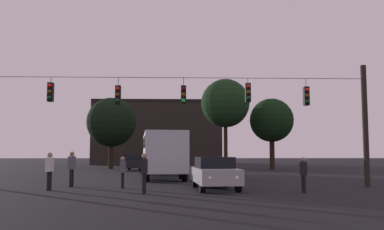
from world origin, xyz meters
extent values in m
plane|color=black|center=(0.00, 24.50, 0.00)|extent=(168.00, 168.00, 0.00)
cylinder|color=black|center=(9.43, 14.47, 3.10)|extent=(0.28, 0.28, 6.20)
cylinder|color=black|center=(0.00, 14.47, 5.50)|extent=(18.85, 0.02, 0.02)
cylinder|color=black|center=(-6.48, 14.47, 5.34)|extent=(0.03, 0.03, 0.28)
cube|color=black|center=(-6.48, 14.47, 4.73)|extent=(0.26, 0.32, 0.95)
sphere|color=red|center=(-6.48, 14.29, 5.03)|extent=(0.20, 0.20, 0.20)
sphere|color=#5B3D0C|center=(-6.48, 14.29, 4.73)|extent=(0.20, 0.20, 0.20)
sphere|color=#0C4219|center=(-6.48, 14.29, 4.43)|extent=(0.20, 0.20, 0.20)
cylinder|color=black|center=(-3.12, 14.47, 5.28)|extent=(0.03, 0.03, 0.41)
cube|color=black|center=(-3.12, 14.47, 4.60)|extent=(0.26, 0.32, 0.95)
sphere|color=red|center=(-3.12, 14.29, 4.90)|extent=(0.20, 0.20, 0.20)
sphere|color=#5B3D0C|center=(-3.12, 14.29, 4.60)|extent=(0.20, 0.20, 0.20)
sphere|color=#0C4219|center=(-3.12, 14.29, 4.30)|extent=(0.20, 0.20, 0.20)
cylinder|color=black|center=(0.17, 14.47, 5.29)|extent=(0.03, 0.03, 0.40)
cube|color=black|center=(0.17, 14.47, 4.61)|extent=(0.26, 0.32, 0.95)
sphere|color=#510A0A|center=(0.17, 14.29, 4.91)|extent=(0.20, 0.20, 0.20)
sphere|color=#5B3D0C|center=(0.17, 14.29, 4.61)|extent=(0.20, 0.20, 0.20)
sphere|color=#1EE04C|center=(0.17, 14.29, 4.31)|extent=(0.20, 0.20, 0.20)
cylinder|color=black|center=(3.44, 14.47, 5.36)|extent=(0.03, 0.03, 0.26)
cube|color=black|center=(3.44, 14.47, 4.75)|extent=(0.26, 0.32, 0.95)
sphere|color=red|center=(3.44, 14.29, 5.05)|extent=(0.20, 0.20, 0.20)
sphere|color=#5B3D0C|center=(3.44, 14.29, 4.75)|extent=(0.20, 0.20, 0.20)
sphere|color=#0C4219|center=(3.44, 14.29, 4.45)|extent=(0.20, 0.20, 0.20)
cylinder|color=black|center=(6.43, 14.47, 5.27)|extent=(0.03, 0.03, 0.43)
cube|color=black|center=(6.43, 14.47, 4.59)|extent=(0.26, 0.32, 0.95)
sphere|color=red|center=(6.43, 14.29, 4.89)|extent=(0.20, 0.20, 0.20)
sphere|color=#5B3D0C|center=(6.43, 14.29, 4.59)|extent=(0.20, 0.20, 0.20)
sphere|color=#0C4219|center=(6.43, 14.29, 4.29)|extent=(0.20, 0.20, 0.20)
cube|color=#B7BCC6|center=(-1.22, 22.72, 1.75)|extent=(3.54, 11.19, 2.50)
cube|color=black|center=(-1.22, 22.72, 2.36)|extent=(3.52, 10.54, 0.70)
cylinder|color=black|center=(-2.71, 26.55, 0.50)|extent=(0.37, 1.02, 1.00)
cylinder|color=black|center=(-0.50, 26.77, 0.50)|extent=(0.37, 1.02, 1.00)
cylinder|color=black|center=(-2.12, 20.42, 0.50)|extent=(0.37, 1.02, 1.00)
cylinder|color=black|center=(0.09, 20.63, 0.50)|extent=(0.37, 1.02, 1.00)
cylinder|color=black|center=(-1.93, 18.45, 0.50)|extent=(0.37, 1.02, 1.00)
cylinder|color=black|center=(0.28, 18.66, 0.50)|extent=(0.37, 1.02, 1.00)
cube|color=beige|center=(-1.54, 26.00, 2.36)|extent=(2.62, 1.04, 0.56)
cube|color=beige|center=(-0.96, 19.98, 2.36)|extent=(2.62, 1.04, 0.56)
cube|color=#99999E|center=(1.63, 13.29, 0.66)|extent=(2.14, 4.43, 0.68)
cube|color=black|center=(1.61, 13.44, 1.26)|extent=(1.77, 2.44, 0.52)
cylinder|color=black|center=(2.53, 11.94, 0.32)|extent=(0.27, 0.66, 0.64)
cylinder|color=black|center=(0.95, 11.81, 0.32)|extent=(0.27, 0.66, 0.64)
cylinder|color=black|center=(2.30, 14.77, 0.32)|extent=(0.27, 0.66, 0.64)
cylinder|color=black|center=(0.72, 14.64, 0.32)|extent=(0.27, 0.66, 0.64)
sphere|color=white|center=(2.37, 11.24, 0.66)|extent=(0.18, 0.18, 0.18)
sphere|color=white|center=(1.22, 11.15, 0.66)|extent=(0.18, 0.18, 0.18)
cube|color=black|center=(-4.16, 32.69, 0.66)|extent=(2.14, 4.43, 0.68)
cube|color=black|center=(-4.17, 32.54, 1.26)|extent=(1.76, 2.44, 0.52)
cylinder|color=black|center=(-4.83, 34.16, 0.32)|extent=(0.27, 0.66, 0.64)
cylinder|color=black|center=(-3.26, 34.04, 0.32)|extent=(0.27, 0.66, 0.64)
cylinder|color=black|center=(-5.06, 31.33, 0.32)|extent=(0.27, 0.66, 0.64)
cylinder|color=black|center=(-3.48, 31.21, 0.32)|extent=(0.27, 0.66, 0.64)
sphere|color=white|center=(-4.56, 34.83, 0.66)|extent=(0.18, 0.18, 0.18)
sphere|color=white|center=(-3.42, 34.73, 0.66)|extent=(0.18, 0.18, 0.18)
cylinder|color=black|center=(-1.50, 11.44, 0.42)|extent=(0.14, 0.14, 0.84)
cylinder|color=black|center=(-1.52, 11.28, 0.42)|extent=(0.14, 0.14, 0.84)
cube|color=black|center=(-1.51, 11.36, 1.15)|extent=(0.27, 0.38, 0.63)
sphere|color=#8C6B51|center=(-1.51, 11.36, 1.58)|extent=(0.23, 0.23, 0.23)
cylinder|color=black|center=(-2.77, 13.93, 0.38)|extent=(0.14, 0.14, 0.75)
cylinder|color=black|center=(-2.77, 14.09, 0.38)|extent=(0.14, 0.14, 0.75)
cube|color=#4C4C56|center=(-2.77, 14.01, 1.04)|extent=(0.24, 0.36, 0.56)
sphere|color=#8C6B51|center=(-2.77, 14.01, 1.42)|extent=(0.20, 0.20, 0.20)
cylinder|color=black|center=(-6.00, 12.99, 0.43)|extent=(0.14, 0.14, 0.85)
cylinder|color=black|center=(-5.96, 13.14, 0.43)|extent=(0.14, 0.14, 0.85)
cube|color=silver|center=(-5.98, 13.06, 1.18)|extent=(0.32, 0.41, 0.64)
sphere|color=#8C6B51|center=(-5.98, 13.06, 1.61)|extent=(0.23, 0.23, 0.23)
cylinder|color=black|center=(5.33, 11.59, 0.38)|extent=(0.14, 0.14, 0.75)
cylinder|color=black|center=(5.34, 11.75, 0.38)|extent=(0.14, 0.14, 0.75)
cube|color=black|center=(5.33, 11.67, 1.04)|extent=(0.25, 0.37, 0.56)
sphere|color=#8C6B51|center=(5.33, 11.67, 1.42)|extent=(0.20, 0.20, 0.20)
cylinder|color=black|center=(-5.43, 14.99, 0.44)|extent=(0.14, 0.14, 0.88)
cylinder|color=black|center=(-5.47, 14.84, 0.44)|extent=(0.14, 0.14, 0.88)
cube|color=#4C4C56|center=(-5.45, 14.92, 1.21)|extent=(0.33, 0.41, 0.66)
sphere|color=#8C6B51|center=(-5.45, 14.92, 1.65)|extent=(0.24, 0.24, 0.24)
cube|color=black|center=(-3.01, 54.47, 4.17)|extent=(17.58, 11.45, 8.34)
cube|color=black|center=(-3.01, 54.47, 8.59)|extent=(17.58, 11.45, 0.50)
cylinder|color=black|center=(4.46, 33.41, 2.41)|extent=(0.37, 0.37, 4.82)
sphere|color=black|center=(4.46, 33.41, 6.47)|extent=(4.72, 4.72, 4.72)
cylinder|color=black|center=(-7.08, 36.94, 1.52)|extent=(0.51, 0.51, 3.04)
sphere|color=black|center=(-7.08, 36.94, 4.84)|extent=(5.14, 5.14, 5.14)
cylinder|color=black|center=(9.48, 35.71, 1.72)|extent=(0.50, 0.50, 3.43)
sphere|color=black|center=(9.48, 35.71, 5.00)|extent=(4.48, 4.48, 4.48)
camera|label=1|loc=(-0.07, -6.07, 1.76)|focal=38.44mm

